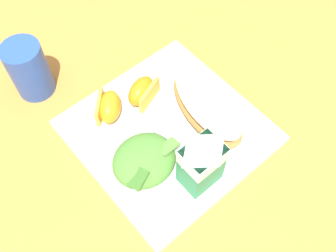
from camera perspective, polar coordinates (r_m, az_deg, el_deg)
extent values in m
plane|color=#C67A33|center=(0.65, 0.00, -1.19)|extent=(3.00, 3.00, 0.00)
cube|color=white|center=(0.64, 0.00, -0.83)|extent=(0.28, 0.28, 0.02)
ellipsoid|color=#A87038|center=(0.65, 5.71, 2.73)|extent=(0.11, 0.18, 0.03)
ellipsoid|color=#B22D19|center=(0.64, 5.79, 3.27)|extent=(0.10, 0.17, 0.01)
ellipsoid|color=#EAD184|center=(0.63, 5.85, 3.62)|extent=(0.11, 0.17, 0.01)
ellipsoid|color=#4C8433|center=(0.59, -3.51, -5.01)|extent=(0.10, 0.09, 0.04)
cube|color=#5B8E3D|center=(0.58, 0.05, -3.02)|extent=(0.03, 0.02, 0.01)
cube|color=#3D7028|center=(0.56, -4.35, -7.71)|extent=(0.03, 0.03, 0.02)
cube|color=#336023|center=(0.57, -4.79, -7.43)|extent=(0.03, 0.02, 0.01)
cube|color=#4C8433|center=(0.59, -1.51, -2.30)|extent=(0.03, 0.04, 0.01)
cube|color=#2D8451|center=(0.56, 4.87, -5.74)|extent=(0.06, 0.04, 0.09)
cube|color=white|center=(0.53, 5.12, -4.30)|extent=(0.06, 0.04, 0.03)
pyramid|color=white|center=(0.51, 5.32, -3.07)|extent=(0.06, 0.04, 0.02)
ellipsoid|color=orange|center=(0.66, -3.94, 5.14)|extent=(0.07, 0.05, 0.04)
cube|color=gold|center=(0.65, -2.73, 4.58)|extent=(0.06, 0.02, 0.03)
ellipsoid|color=orange|center=(0.64, -8.52, 2.82)|extent=(0.07, 0.07, 0.04)
cube|color=gold|center=(0.65, -9.93, 2.87)|extent=(0.04, 0.05, 0.03)
cylinder|color=#284CA3|center=(0.70, -19.69, 7.79)|extent=(0.07, 0.07, 0.10)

